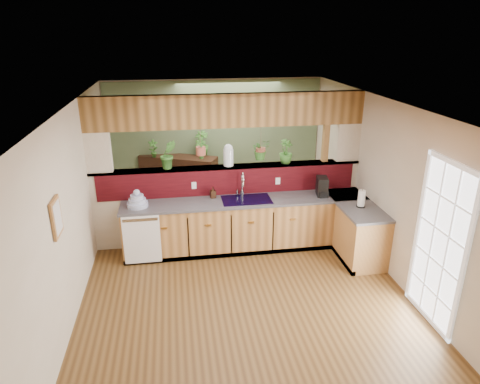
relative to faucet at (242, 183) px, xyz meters
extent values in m
cube|color=#563A1A|center=(-0.20, -1.13, -1.13)|extent=(4.60, 7.00, 0.01)
cube|color=brown|center=(-0.20, -1.13, 1.47)|extent=(4.60, 7.00, 0.01)
cube|color=beige|center=(-0.20, 2.37, 0.17)|extent=(4.60, 0.02, 2.60)
cube|color=beige|center=(-2.50, -1.13, 0.17)|extent=(0.02, 7.00, 2.60)
cube|color=beige|center=(2.10, -1.13, 0.17)|extent=(0.02, 7.00, 2.60)
cube|color=beige|center=(-0.20, 0.22, -0.46)|extent=(4.60, 0.15, 1.35)
cube|color=#3C070D|center=(-0.20, 0.13, -0.01)|extent=(4.40, 0.02, 0.45)
cube|color=brown|center=(-0.20, 0.22, 0.24)|extent=(4.60, 0.21, 0.04)
cube|color=brown|center=(-0.20, 0.22, 1.19)|extent=(4.60, 0.15, 0.55)
cube|color=beige|center=(-2.30, 0.22, 0.57)|extent=(0.40, 0.15, 0.70)
cube|color=beige|center=(1.90, 0.22, 0.57)|extent=(0.40, 0.15, 0.70)
cube|color=brown|center=(1.50, 0.22, 0.17)|extent=(0.10, 0.10, 2.60)
cube|color=brown|center=(-0.20, 0.22, 0.24)|extent=(4.60, 0.21, 0.04)
cube|color=brown|center=(-0.20, 0.22, 1.19)|extent=(4.60, 0.15, 0.55)
cube|color=#576C4A|center=(-0.20, 2.35, 0.17)|extent=(4.55, 0.02, 2.55)
cube|color=#9A6935|center=(0.05, -0.16, -0.70)|extent=(4.10, 0.60, 0.86)
cube|color=#46464A|center=(0.05, -0.16, -0.25)|extent=(4.14, 0.64, 0.04)
cube|color=#9A6935|center=(1.80, -0.60, -0.70)|extent=(0.60, 1.48, 0.86)
cube|color=#46464A|center=(1.80, -0.60, -0.25)|extent=(0.64, 1.52, 0.04)
cube|color=#9A6935|center=(1.80, -0.16, -0.70)|extent=(0.60, 0.60, 0.86)
cube|color=#46464A|center=(1.80, -0.16, -0.25)|extent=(0.64, 0.64, 0.04)
cube|color=black|center=(0.05, -0.43, -1.09)|extent=(4.10, 0.06, 0.08)
cube|color=black|center=(1.53, -0.60, -1.09)|extent=(0.06, 1.48, 0.08)
cube|color=white|center=(-1.68, -0.47, -0.68)|extent=(0.58, 0.02, 0.82)
cube|color=#B7B7B2|center=(-1.68, -0.48, -0.33)|extent=(0.54, 0.01, 0.05)
cube|color=black|center=(0.05, -0.16, -0.25)|extent=(0.82, 0.50, 0.03)
cube|color=black|center=(-0.14, -0.16, -0.33)|extent=(0.34, 0.40, 0.16)
cube|color=black|center=(0.24, -0.16, -0.33)|extent=(0.34, 0.40, 0.16)
cube|color=white|center=(2.07, -2.43, -0.08)|extent=(0.06, 1.02, 2.16)
cube|color=#9A6935|center=(-2.48, -1.93, 0.42)|extent=(0.03, 0.35, 0.45)
cube|color=silver|center=(-2.46, -1.93, 0.42)|extent=(0.01, 0.27, 0.37)
cylinder|color=#B7B7B2|center=(0.00, 0.04, -0.19)|extent=(0.06, 0.06, 0.09)
cylinder|color=#B7B7B2|center=(0.00, 0.04, -0.02)|extent=(0.02, 0.02, 0.26)
torus|color=#B7B7B2|center=(0.00, -0.02, 0.11)|extent=(0.19, 0.06, 0.19)
cylinder|color=#B7B7B2|center=(0.00, -0.11, 0.04)|extent=(0.02, 0.02, 0.11)
cylinder|color=#B7B7B2|center=(-0.08, 0.04, -0.17)|extent=(0.03, 0.03, 0.09)
cylinder|color=#A5B0D6|center=(-1.73, -0.18, -0.20)|extent=(0.33, 0.33, 0.07)
cylinder|color=#A5B0D6|center=(-1.73, -0.18, -0.13)|extent=(0.27, 0.27, 0.06)
cylinder|color=#A5B0D6|center=(-1.73, -0.18, -0.07)|extent=(0.21, 0.21, 0.06)
sphere|color=#A5B0D6|center=(-1.73, -0.18, 0.01)|extent=(0.10, 0.10, 0.10)
imported|color=#3B2415|center=(-0.50, 0.01, -0.14)|extent=(0.10, 0.10, 0.19)
cube|color=black|center=(1.35, -0.16, -0.07)|extent=(0.17, 0.28, 0.32)
cube|color=black|center=(1.35, -0.25, -0.18)|extent=(0.15, 0.11, 0.11)
cylinder|color=silver|center=(1.35, -0.22, -0.14)|extent=(0.09, 0.09, 0.09)
cylinder|color=black|center=(1.81, -0.74, -0.22)|extent=(0.14, 0.14, 0.02)
cylinder|color=#B7B7B2|center=(1.81, -0.74, -0.08)|extent=(0.02, 0.02, 0.30)
cylinder|color=white|center=(1.81, -0.74, -0.08)|extent=(0.11, 0.11, 0.26)
cylinder|color=silver|center=(-0.20, 0.22, 0.40)|extent=(0.17, 0.17, 0.28)
sphere|color=silver|center=(-0.20, 0.22, 0.56)|extent=(0.15, 0.15, 0.15)
imported|color=#2F6121|center=(-1.20, 0.22, 0.50)|extent=(0.31, 0.27, 0.49)
imported|color=#2F6121|center=(0.80, 0.22, 0.46)|extent=(0.30, 0.30, 0.41)
cylinder|color=brown|center=(-0.66, 0.22, 0.76)|extent=(0.01, 0.01, 0.32)
cylinder|color=brown|center=(-0.66, 0.22, 0.54)|extent=(0.16, 0.16, 0.14)
imported|color=#2F6121|center=(-0.66, 0.22, 0.75)|extent=(0.21, 0.18, 0.35)
cylinder|color=brown|center=(0.35, 0.22, 0.73)|extent=(0.01, 0.01, 0.38)
cylinder|color=brown|center=(0.35, 0.22, 0.48)|extent=(0.16, 0.16, 0.14)
imported|color=#2F6121|center=(0.35, 0.22, 0.69)|extent=(0.39, 0.36, 0.35)
cube|color=black|center=(-1.03, 2.12, -0.63)|extent=(1.68, 1.08, 1.10)
imported|color=#2F6121|center=(-1.53, 2.12, 0.10)|extent=(0.20, 0.14, 0.37)
imported|color=#2F6121|center=(-0.52, 2.12, 0.17)|extent=(0.36, 0.36, 0.51)
imported|color=#2F6121|center=(0.37, 0.90, -0.80)|extent=(0.61, 0.53, 0.67)
camera|label=1|loc=(-1.10, -6.67, 2.45)|focal=32.00mm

